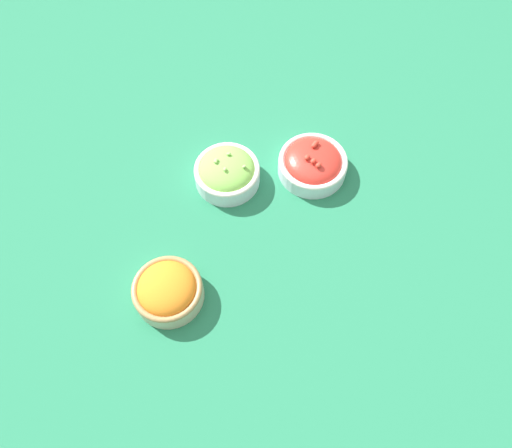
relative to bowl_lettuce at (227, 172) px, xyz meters
name	(u,v)px	position (x,y,z in m)	size (l,w,h in m)	color
ground_plane	(256,231)	(0.08, 0.12, -0.03)	(3.00, 3.00, 0.00)	#23704C
bowl_lettuce	(227,172)	(0.00, 0.00, 0.00)	(0.14, 0.14, 0.07)	silver
bowl_cherry_tomatoes	(313,163)	(-0.11, 0.15, 0.00)	(0.15, 0.15, 0.07)	silver
bowl_carrots	(168,290)	(0.29, 0.04, 0.00)	(0.14, 0.14, 0.07)	beige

